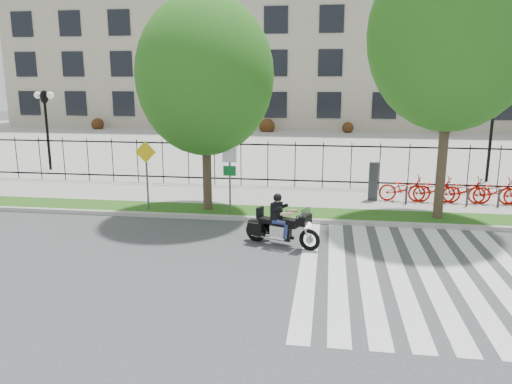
# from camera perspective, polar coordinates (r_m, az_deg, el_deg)

# --- Properties ---
(ground) EXTENTS (120.00, 120.00, 0.00)m
(ground) POSITION_cam_1_polar(r_m,az_deg,el_deg) (13.43, -3.56, -8.05)
(ground) COLOR #3C3C3F
(ground) RESTS_ON ground
(curb) EXTENTS (60.00, 0.20, 0.15)m
(curb) POSITION_cam_1_polar(r_m,az_deg,el_deg) (17.24, -0.75, -3.06)
(curb) COLOR #A4A39B
(curb) RESTS_ON ground
(grass_verge) EXTENTS (60.00, 1.50, 0.15)m
(grass_verge) POSITION_cam_1_polar(r_m,az_deg,el_deg) (18.05, -0.32, -2.34)
(grass_verge) COLOR #214912
(grass_verge) RESTS_ON ground
(sidewalk) EXTENTS (60.00, 3.50, 0.15)m
(sidewalk) POSITION_cam_1_polar(r_m,az_deg,el_deg) (20.45, 0.74, -0.55)
(sidewalk) COLOR #A7A49C
(sidewalk) RESTS_ON ground
(plaza) EXTENTS (80.00, 34.00, 0.10)m
(plaza) POSITION_cam_1_polar(r_m,az_deg,el_deg) (37.67, 4.33, 5.45)
(plaza) COLOR #A7A49C
(plaza) RESTS_ON ground
(crosswalk_stripes) EXTENTS (5.70, 8.00, 0.01)m
(crosswalk_stripes) POSITION_cam_1_polar(r_m,az_deg,el_deg) (13.34, 17.42, -8.75)
(crosswalk_stripes) COLOR silver
(crosswalk_stripes) RESTS_ON ground
(iron_fence) EXTENTS (30.00, 0.06, 2.00)m
(iron_fence) POSITION_cam_1_polar(r_m,az_deg,el_deg) (21.94, 1.36, 3.22)
(iron_fence) COLOR black
(iron_fence) RESTS_ON sidewalk
(office_building) EXTENTS (60.00, 21.90, 20.15)m
(office_building) POSITION_cam_1_polar(r_m,az_deg,el_deg) (57.50, 6.02, 17.79)
(office_building) COLOR #A39983
(office_building) RESTS_ON ground
(lamp_post_left) EXTENTS (1.06, 0.70, 4.25)m
(lamp_post_left) POSITION_cam_1_polar(r_m,az_deg,el_deg) (28.40, -22.93, 8.56)
(lamp_post_left) COLOR black
(lamp_post_left) RESTS_ON ground
(lamp_post_right) EXTENTS (1.06, 0.70, 4.25)m
(lamp_post_right) POSITION_cam_1_polar(r_m,az_deg,el_deg) (25.41, 25.46, 7.97)
(lamp_post_right) COLOR black
(lamp_post_right) RESTS_ON ground
(street_tree_1) EXTENTS (4.81, 4.81, 7.51)m
(street_tree_1) POSITION_cam_1_polar(r_m,az_deg,el_deg) (17.77, -5.85, 13.07)
(street_tree_1) COLOR #3D2E21
(street_tree_1) RESTS_ON grass_verge
(street_tree_2) EXTENTS (5.34, 5.34, 9.08)m
(street_tree_2) POSITION_cam_1_polar(r_m,az_deg,el_deg) (17.69, 21.53, 16.36)
(street_tree_2) COLOR #3D2E21
(street_tree_2) RESTS_ON grass_verge
(bike_share_station) EXTENTS (8.95, 0.88, 1.50)m
(bike_share_station) POSITION_cam_1_polar(r_m,az_deg,el_deg) (20.84, 25.47, 0.11)
(bike_share_station) COLOR #2D2D33
(bike_share_station) RESTS_ON sidewalk
(sign_pole_regulatory) EXTENTS (0.50, 0.09, 2.50)m
(sign_pole_regulatory) POSITION_cam_1_polar(r_m,az_deg,el_deg) (17.46, -3.03, 2.73)
(sign_pole_regulatory) COLOR #59595B
(sign_pole_regulatory) RESTS_ON grass_verge
(sign_pole_warning) EXTENTS (0.78, 0.09, 2.49)m
(sign_pole_warning) POSITION_cam_1_polar(r_m,az_deg,el_deg) (18.31, -12.42, 2.92)
(sign_pole_warning) COLOR #59595B
(sign_pole_warning) RESTS_ON grass_verge
(motorcycle_rider) EXTENTS (2.29, 1.23, 1.87)m
(motorcycle_rider) POSITION_cam_1_polar(r_m,az_deg,el_deg) (14.57, 2.91, -3.79)
(motorcycle_rider) COLOR black
(motorcycle_rider) RESTS_ON ground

